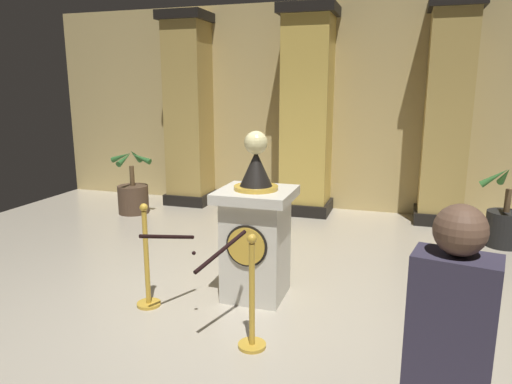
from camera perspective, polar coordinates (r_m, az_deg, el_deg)
ground_plane at (r=4.85m, az=-3.70°, el=-13.75°), size 10.24×10.24×0.00m
back_wall at (r=8.56m, az=6.86°, el=10.17°), size 10.24×0.16×3.61m
pedestal_clock at (r=4.82m, az=-0.01°, el=-4.99°), size 0.75×0.75×1.74m
stanchion_near at (r=4.83m, az=-13.15°, el=-9.32°), size 0.24×0.24×1.06m
stanchion_far at (r=4.01m, az=-0.50°, el=-14.10°), size 0.24×0.24×1.00m
velvet_rope at (r=4.24m, az=-7.63°, el=-6.28°), size 0.87×0.85×0.22m
column_left at (r=8.86m, az=-8.18°, el=9.66°), size 0.84×0.84×3.47m
column_right at (r=8.01m, az=22.26°, el=8.58°), size 0.80×0.80×3.47m
column_centre_rear at (r=8.15m, az=6.28°, el=9.47°), size 0.94×0.94×3.47m
potted_palm_left at (r=8.45m, az=-14.77°, el=-0.32°), size 0.80×0.79×1.14m
potted_palm_right at (r=7.31m, az=28.10°, el=-3.33°), size 0.77×0.77×1.12m
bystander_guest at (r=2.42m, az=22.20°, el=-19.72°), size 0.40×0.29×1.68m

